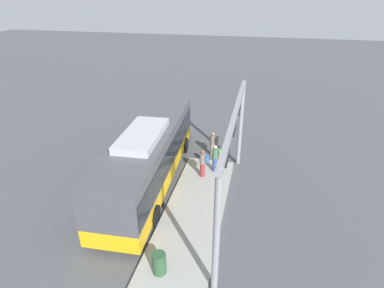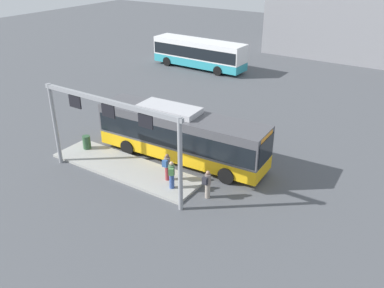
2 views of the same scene
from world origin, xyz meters
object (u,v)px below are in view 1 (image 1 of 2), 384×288
object	(u,v)px
person_boarding	(213,143)
person_waiting_mid	(203,163)
trash_bin	(159,263)
bus_main	(149,153)
person_waiting_near	(216,157)

from	to	relation	value
person_boarding	person_waiting_mid	bearing A→B (deg)	92.43
person_boarding	trash_bin	size ratio (longest dim) A/B	1.86
bus_main	person_boarding	bearing A→B (deg)	-40.88
person_boarding	person_waiting_mid	xyz separation A→B (m)	(-2.77, 0.12, 0.16)
person_boarding	person_waiting_mid	world-z (taller)	person_waiting_mid
person_waiting_near	person_waiting_mid	xyz separation A→B (m)	(-0.74, 0.59, 0.00)
person_waiting_mid	trash_bin	bearing A→B (deg)	82.32
bus_main	person_boarding	size ratio (longest dim) A/B	6.78
person_boarding	trash_bin	world-z (taller)	person_boarding
bus_main	trash_bin	world-z (taller)	bus_main
person_boarding	trash_bin	xyz separation A→B (m)	(-9.66, 0.43, -0.28)
bus_main	trash_bin	distance (m)	6.55
person_boarding	person_waiting_mid	size ratio (longest dim) A/B	1.00
person_waiting_near	person_waiting_mid	distance (m)	0.94
bus_main	person_waiting_mid	xyz separation A→B (m)	(0.95, -2.79, -0.76)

